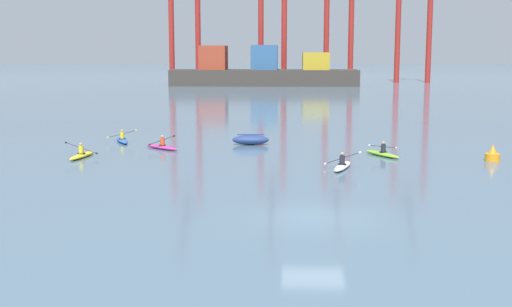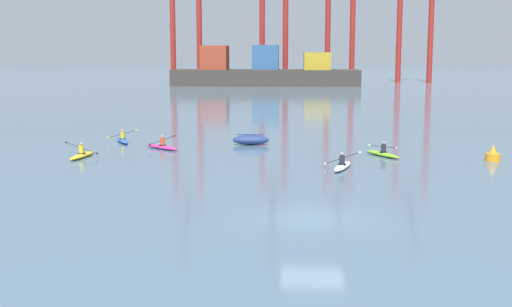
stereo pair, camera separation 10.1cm
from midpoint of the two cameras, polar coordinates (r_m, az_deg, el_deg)
name	(u,v)px [view 1 (the left image)]	position (r m, az deg, el deg)	size (l,w,h in m)	color
ground_plane	(314,218)	(26.45, 4.88, -5.52)	(800.00, 800.00, 0.00)	slate
container_barge	(263,72)	(135.28, 0.58, 7.02)	(37.63, 9.98, 8.10)	#38332D
gantry_crane_west_mid	(273,2)	(145.84, 1.41, 12.90)	(6.28, 20.53, 35.94)	maroon
gantry_crane_east_mid	(339,5)	(149.64, 7.17, 12.57)	(6.61, 16.02, 33.41)	maroon
gantry_crane_east	(415,0)	(152.85, 13.50, 12.70)	(8.10, 14.83, 37.06)	maroon
capsized_dinghy	(251,140)	(47.13, -0.53, 1.18)	(2.62, 1.15, 0.76)	navy
channel_buoy	(493,155)	(42.51, 19.63, -0.12)	(0.90, 0.90, 1.00)	orange
kayak_white	(342,166)	(37.67, 7.37, -1.04)	(2.09, 3.43, 1.07)	silver
kayak_blue	(122,140)	(49.54, -11.51, 1.16)	(2.09, 3.36, 0.95)	#2856B2
kayak_lime	(382,153)	(42.70, 10.76, 0.01)	(2.14, 3.28, 0.95)	#7ABC2D
kayak_yellow	(82,155)	(42.78, -14.83, -0.11)	(2.20, 3.45, 1.01)	yellow
kayak_magenta	(162,146)	(45.52, -8.18, 0.61)	(2.90, 2.75, 0.95)	#C13384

